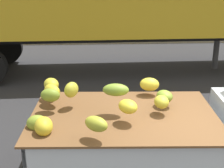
{
  "coord_description": "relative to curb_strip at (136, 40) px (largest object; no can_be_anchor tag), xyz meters",
  "views": [
    {
      "loc": [
        -1.89,
        -4.27,
        3.12
      ],
      "look_at": [
        -1.6,
        0.73,
        1.39
      ],
      "focal_mm": 54.07,
      "sensor_mm": 36.0,
      "label": 1
    }
  ],
  "objects": [
    {
      "name": "curb_strip",
      "position": [
        0.0,
        0.0,
        0.0
      ],
      "size": [
        80.0,
        0.8,
        0.16
      ],
      "primitive_type": "cube",
      "color": "gray",
      "rests_on": "ground"
    }
  ]
}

